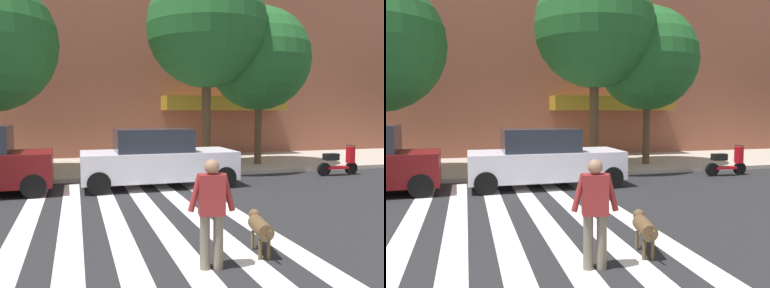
% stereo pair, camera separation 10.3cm
% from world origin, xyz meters
% --- Properties ---
extents(ground_plane, '(160.00, 160.00, 0.00)m').
position_xyz_m(ground_plane, '(0.00, 6.81, 0.00)').
color(ground_plane, '#232326').
extents(sidewalk_far, '(80.00, 6.00, 0.15)m').
position_xyz_m(sidewalk_far, '(0.00, 16.61, 0.07)').
color(sidewalk_far, '#B0A395').
rests_on(sidewalk_far, ground_plane).
extents(crosswalk_stripes, '(4.95, 13.01, 0.01)m').
position_xyz_m(crosswalk_stripes, '(1.39, 6.81, 0.00)').
color(crosswalk_stripes, silver).
rests_on(crosswalk_stripes, ground_plane).
extents(parked_car_third_in_line, '(4.73, 2.04, 1.80)m').
position_xyz_m(parked_car_third_in_line, '(2.61, 12.32, 0.86)').
color(parked_car_third_in_line, silver).
rests_on(parked_car_third_in_line, ground_plane).
extents(parked_scooter, '(1.63, 0.50, 1.11)m').
position_xyz_m(parked_scooter, '(9.40, 12.54, 0.48)').
color(parked_scooter, black).
rests_on(parked_scooter, ground_plane).
extents(street_tree_middle, '(4.61, 4.61, 7.70)m').
position_xyz_m(street_tree_middle, '(5.06, 14.83, 5.52)').
color(street_tree_middle, '#4C3823').
rests_on(street_tree_middle, sidewalk_far).
extents(street_tree_further, '(4.22, 4.22, 6.47)m').
position_xyz_m(street_tree_further, '(7.52, 15.33, 4.50)').
color(street_tree_further, '#4C3823').
rests_on(street_tree_further, sidewalk_far).
extents(pedestrian_dog_walker, '(0.71, 0.31, 1.64)m').
position_xyz_m(pedestrian_dog_walker, '(2.07, 5.60, 0.93)').
color(pedestrian_dog_walker, '#6B6051').
rests_on(pedestrian_dog_walker, ground_plane).
extents(dog_on_leash, '(0.39, 1.08, 0.65)m').
position_xyz_m(dog_on_leash, '(3.04, 6.01, 0.44)').
color(dog_on_leash, brown).
rests_on(dog_on_leash, ground_plane).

